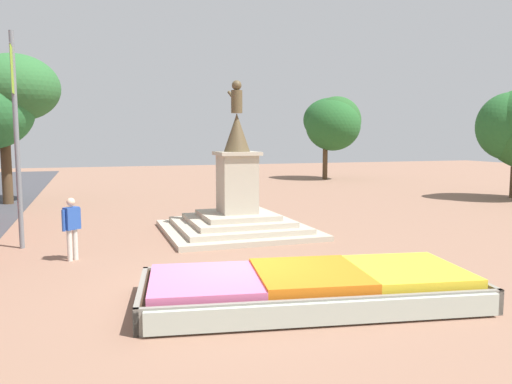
# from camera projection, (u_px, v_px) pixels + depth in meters

# --- Properties ---
(ground_plane) EXTENTS (95.90, 95.90, 0.00)m
(ground_plane) POSITION_uv_depth(u_px,v_px,m) (241.00, 290.00, 10.73)
(ground_plane) COLOR #8C6651
(flower_planter) EXTENTS (7.01, 3.83, 0.63)m
(flower_planter) POSITION_uv_depth(u_px,v_px,m) (312.00, 288.00, 9.91)
(flower_planter) COLOR #38281C
(flower_planter) RESTS_ON ground_plane
(statue_monument) EXTENTS (4.91, 4.91, 5.17)m
(statue_monument) POSITION_uv_depth(u_px,v_px,m) (237.00, 208.00, 17.13)
(statue_monument) COLOR #B0A692
(statue_monument) RESTS_ON ground_plane
(banner_pole) EXTENTS (0.14, 1.19, 6.28)m
(banner_pole) POSITION_uv_depth(u_px,v_px,m) (16.00, 130.00, 14.37)
(banner_pole) COLOR slate
(banner_pole) RESTS_ON ground_plane
(pedestrian_near_planter) EXTENTS (0.47, 0.41, 1.68)m
(pedestrian_near_planter) POSITION_uv_depth(u_px,v_px,m) (72.00, 224.00, 13.20)
(pedestrian_near_planter) COLOR beige
(pedestrian_near_planter) RESTS_ON ground_plane
(park_tree_behind_statue) EXTENTS (4.37, 4.84, 6.42)m
(park_tree_behind_statue) POSITION_uv_depth(u_px,v_px,m) (333.00, 122.00, 38.70)
(park_tree_behind_statue) COLOR #4C3823
(park_tree_behind_statue) RESTS_ON ground_plane
(park_tree_far_right) EXTENTS (5.28, 4.51, 7.27)m
(park_tree_far_right) POSITION_uv_depth(u_px,v_px,m) (2.00, 99.00, 23.81)
(park_tree_far_right) COLOR #4C3823
(park_tree_far_right) RESTS_ON ground_plane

